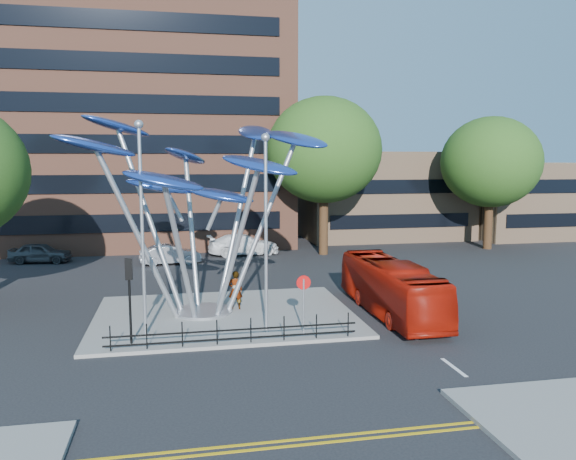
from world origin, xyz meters
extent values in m
plane|color=black|center=(0.00, 0.00, 0.00)|extent=(120.00, 120.00, 0.00)
cube|color=slate|center=(-1.00, 6.00, 0.07)|extent=(12.00, 9.00, 0.15)
cube|color=gold|center=(0.00, -6.00, 0.01)|extent=(40.00, 0.12, 0.01)
cube|color=gold|center=(0.00, -6.30, 0.01)|extent=(40.00, 0.12, 0.01)
cube|color=brown|center=(-6.00, 32.00, 15.00)|extent=(25.00, 15.00, 30.00)
cube|color=#A58061|center=(16.00, 30.00, 4.00)|extent=(15.00, 8.00, 8.00)
cube|color=#A58061|center=(30.00, 28.00, 3.50)|extent=(12.00, 8.00, 7.00)
cylinder|color=black|center=(8.00, 22.00, 2.86)|extent=(0.70, 0.70, 5.72)
ellipsoid|color=#1F4212|center=(8.00, 22.00, 8.06)|extent=(8.80, 8.80, 8.10)
cylinder|color=black|center=(22.00, 22.00, 2.53)|extent=(0.70, 0.70, 5.06)
ellipsoid|color=#1F4212|center=(22.00, 22.00, 7.13)|extent=(8.00, 8.00, 7.36)
cylinder|color=#9EA0A5|center=(-2.00, 6.50, 0.21)|extent=(2.80, 2.80, 0.12)
cylinder|color=#9EA0A5|center=(-3.20, 5.90, 4.05)|extent=(0.24, 0.24, 7.80)
ellipsoid|color=blue|center=(-6.40, 4.90, 7.95)|extent=(3.92, 2.95, 1.39)
cylinder|color=#9EA0A5|center=(-2.40, 5.50, 3.35)|extent=(0.24, 0.24, 6.40)
ellipsoid|color=blue|center=(-3.60, 3.30, 6.55)|extent=(3.47, 1.78, 1.31)
cylinder|color=#9EA0A5|center=(-1.40, 5.70, 3.65)|extent=(0.24, 0.24, 7.00)
ellipsoid|color=blue|center=(0.40, 4.10, 7.15)|extent=(3.81, 3.11, 1.36)
cylinder|color=#9EA0A5|center=(-0.80, 6.50, 4.25)|extent=(0.24, 0.24, 8.20)
ellipsoid|color=blue|center=(2.60, 6.90, 8.35)|extent=(3.52, 4.06, 1.44)
cylinder|color=#9EA0A5|center=(-1.20, 7.40, 4.45)|extent=(0.24, 0.24, 8.60)
ellipsoid|color=blue|center=(1.00, 9.40, 8.75)|extent=(2.21, 3.79, 1.39)
cylinder|color=#9EA0A5|center=(-2.20, 7.50, 3.85)|extent=(0.24, 0.24, 7.40)
ellipsoid|color=blue|center=(-2.60, 10.10, 7.55)|extent=(3.02, 3.71, 1.34)
cylinder|color=#9EA0A5|center=(-3.00, 6.90, 4.55)|extent=(0.24, 0.24, 8.80)
ellipsoid|color=blue|center=(-5.80, 8.30, 8.95)|extent=(3.88, 3.60, 1.42)
ellipsoid|color=blue|center=(-3.80, 6.70, 6.15)|extent=(3.40, 1.96, 1.13)
ellipsoid|color=blue|center=(-1.10, 6.10, 5.75)|extent=(3.39, 2.16, 1.11)
cylinder|color=#9EA0A5|center=(-4.50, 3.50, 4.40)|extent=(0.14, 0.14, 8.50)
sphere|color=#9EA0A5|center=(-4.50, 3.50, 8.77)|extent=(0.36, 0.36, 0.36)
cylinder|color=#9EA0A5|center=(0.50, 3.00, 4.15)|extent=(0.14, 0.14, 8.00)
sphere|color=#9EA0A5|center=(0.50, 3.00, 8.27)|extent=(0.36, 0.36, 0.36)
cylinder|color=black|center=(-5.00, 2.50, 1.75)|extent=(0.10, 0.10, 3.20)
cube|color=black|center=(-5.00, 2.50, 3.15)|extent=(0.28, 0.18, 0.85)
sphere|color=#FF0C0C|center=(-5.00, 2.50, 3.43)|extent=(0.18, 0.18, 0.18)
cylinder|color=#9EA0A5|center=(2.00, 2.50, 1.30)|extent=(0.08, 0.08, 2.30)
cylinder|color=red|center=(2.00, 2.53, 2.30)|extent=(0.60, 0.04, 0.60)
cube|color=white|center=(2.00, 2.55, 2.30)|extent=(0.42, 0.03, 0.10)
cylinder|color=black|center=(-5.70, 1.70, 0.65)|extent=(0.05, 0.05, 1.00)
cylinder|color=black|center=(-4.36, 1.70, 0.65)|extent=(0.05, 0.05, 1.00)
cylinder|color=black|center=(-3.01, 1.70, 0.65)|extent=(0.05, 0.05, 1.00)
cylinder|color=black|center=(-1.67, 1.70, 0.65)|extent=(0.05, 0.05, 1.00)
cylinder|color=black|center=(-0.33, 1.70, 0.65)|extent=(0.05, 0.05, 1.00)
cylinder|color=black|center=(1.01, 1.70, 0.65)|extent=(0.05, 0.05, 1.00)
cylinder|color=black|center=(2.36, 1.70, 0.65)|extent=(0.05, 0.05, 1.00)
cylinder|color=black|center=(3.70, 1.70, 0.65)|extent=(0.05, 0.05, 1.00)
cube|color=black|center=(-1.00, 1.70, 0.70)|extent=(10.00, 0.06, 0.06)
cube|color=black|center=(-1.00, 1.70, 0.35)|extent=(10.00, 0.06, 0.06)
imported|color=#9D1307|center=(6.86, 5.04, 1.29)|extent=(2.18, 9.25, 2.57)
imported|color=gray|center=(-0.42, 6.80, 1.09)|extent=(0.72, 0.50, 1.88)
imported|color=#3E4145|center=(-12.81, 22.52, 0.72)|extent=(4.39, 2.19, 1.44)
imported|color=#B1B3B9|center=(-3.67, 20.10, 0.69)|extent=(4.38, 2.07, 1.39)
imported|color=white|center=(1.88, 23.00, 0.79)|extent=(5.66, 2.72, 1.59)
camera|label=1|loc=(-3.07, -19.77, 7.44)|focal=35.00mm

